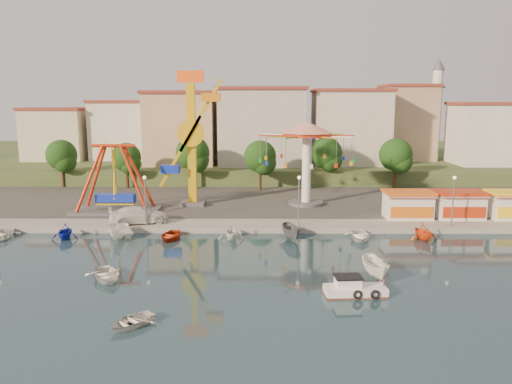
{
  "coord_description": "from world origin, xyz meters",
  "views": [
    {
      "loc": [
        3.84,
        -37.85,
        13.41
      ],
      "look_at": [
        3.53,
        14.0,
        4.0
      ],
      "focal_mm": 35.0,
      "sensor_mm": 36.0,
      "label": 1
    }
  ],
  "objects_px": {
    "wave_swinger": "(307,144)",
    "rowboat_a": "(106,274)",
    "pirate_ship_ride": "(115,180)",
    "cabin_motorboat": "(354,290)",
    "kamikaze_tower": "(194,142)",
    "skiff": "(376,268)",
    "van": "(139,215)"
  },
  "relations": [
    {
      "from": "kamikaze_tower",
      "to": "rowboat_a",
      "type": "distance_m",
      "value": 26.42
    },
    {
      "from": "pirate_ship_ride",
      "to": "van",
      "type": "relative_size",
      "value": 1.61
    },
    {
      "from": "pirate_ship_ride",
      "to": "wave_swinger",
      "type": "bearing_deg",
      "value": 10.25
    },
    {
      "from": "kamikaze_tower",
      "to": "rowboat_a",
      "type": "bearing_deg",
      "value": -98.37
    },
    {
      "from": "wave_swinger",
      "to": "rowboat_a",
      "type": "height_order",
      "value": "wave_swinger"
    },
    {
      "from": "wave_swinger",
      "to": "skiff",
      "type": "distance_m",
      "value": 26.25
    },
    {
      "from": "pirate_ship_ride",
      "to": "kamikaze_tower",
      "type": "xyz_separation_m",
      "value": [
        8.88,
        3.57,
        4.14
      ]
    },
    {
      "from": "pirate_ship_ride",
      "to": "skiff",
      "type": "relative_size",
      "value": 2.43
    },
    {
      "from": "skiff",
      "to": "cabin_motorboat",
      "type": "bearing_deg",
      "value": -128.52
    },
    {
      "from": "wave_swinger",
      "to": "rowboat_a",
      "type": "distance_m",
      "value": 31.89
    },
    {
      "from": "wave_swinger",
      "to": "skiff",
      "type": "bearing_deg",
      "value": -83.01
    },
    {
      "from": "skiff",
      "to": "rowboat_a",
      "type": "bearing_deg",
      "value": 176.51
    },
    {
      "from": "wave_swinger",
      "to": "cabin_motorboat",
      "type": "bearing_deg",
      "value": -88.51
    },
    {
      "from": "kamikaze_tower",
      "to": "cabin_motorboat",
      "type": "xyz_separation_m",
      "value": [
        14.68,
        -27.91,
        -8.13
      ]
    },
    {
      "from": "skiff",
      "to": "van",
      "type": "xyz_separation_m",
      "value": [
        -21.81,
        15.15,
        0.71
      ]
    },
    {
      "from": "kamikaze_tower",
      "to": "cabin_motorboat",
      "type": "bearing_deg",
      "value": -62.26
    },
    {
      "from": "pirate_ship_ride",
      "to": "rowboat_a",
      "type": "xyz_separation_m",
      "value": [
        5.22,
        -21.3,
        -3.99
      ]
    },
    {
      "from": "kamikaze_tower",
      "to": "skiff",
      "type": "relative_size",
      "value": 4.02
    },
    {
      "from": "kamikaze_tower",
      "to": "wave_swinger",
      "type": "xyz_separation_m",
      "value": [
        13.93,
        0.56,
        -0.34
      ]
    },
    {
      "from": "cabin_motorboat",
      "to": "van",
      "type": "bearing_deg",
      "value": 131.96
    },
    {
      "from": "cabin_motorboat",
      "to": "skiff",
      "type": "xyz_separation_m",
      "value": [
        2.33,
        3.47,
        0.39
      ]
    },
    {
      "from": "kamikaze_tower",
      "to": "wave_swinger",
      "type": "bearing_deg",
      "value": 2.3
    },
    {
      "from": "pirate_ship_ride",
      "to": "cabin_motorboat",
      "type": "xyz_separation_m",
      "value": [
        23.55,
        -24.34,
        -3.99
      ]
    },
    {
      "from": "wave_swinger",
      "to": "rowboat_a",
      "type": "xyz_separation_m",
      "value": [
        -17.59,
        -25.43,
        -7.79
      ]
    },
    {
      "from": "rowboat_a",
      "to": "van",
      "type": "distance_m",
      "value": 15.66
    },
    {
      "from": "kamikaze_tower",
      "to": "wave_swinger",
      "type": "distance_m",
      "value": 13.95
    },
    {
      "from": "van",
      "to": "pirate_ship_ride",
      "type": "bearing_deg",
      "value": 17.07
    },
    {
      "from": "kamikaze_tower",
      "to": "rowboat_a",
      "type": "height_order",
      "value": "kamikaze_tower"
    },
    {
      "from": "pirate_ship_ride",
      "to": "van",
      "type": "bearing_deg",
      "value": -54.58
    },
    {
      "from": "pirate_ship_ride",
      "to": "skiff",
      "type": "xyz_separation_m",
      "value": [
        25.88,
        -20.87,
        -3.6
      ]
    },
    {
      "from": "cabin_motorboat",
      "to": "van",
      "type": "relative_size",
      "value": 0.71
    },
    {
      "from": "pirate_ship_ride",
      "to": "cabin_motorboat",
      "type": "height_order",
      "value": "pirate_ship_ride"
    }
  ]
}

